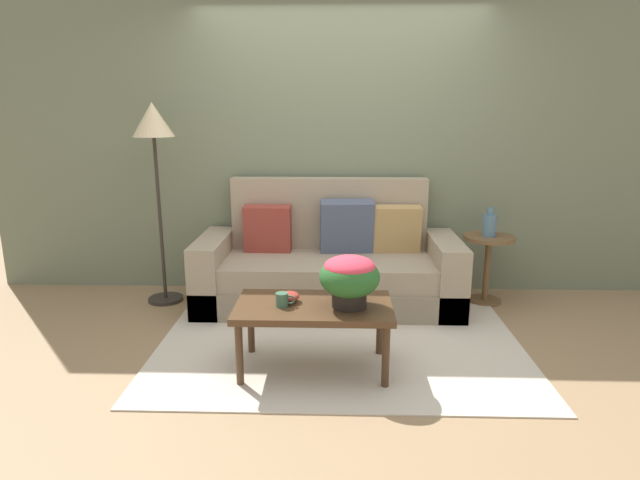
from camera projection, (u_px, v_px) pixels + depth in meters
ground_plane at (340, 347)px, 3.77m from camera, size 14.00×14.00×0.00m
wall_back at (340, 132)px, 4.72m from camera, size 6.40×0.12×2.88m
area_rug at (340, 344)px, 3.80m from camera, size 2.58×1.81×0.01m
couch at (329, 267)px, 4.55m from camera, size 2.19×0.87×1.05m
coffee_table at (314, 312)px, 3.35m from camera, size 0.99×0.55×0.45m
side_table at (488, 257)px, 4.54m from camera, size 0.43×0.43×0.59m
floor_lamp at (154, 138)px, 4.33m from camera, size 0.34×0.34×1.70m
potted_plant at (350, 276)px, 3.25m from camera, size 0.37×0.37×0.32m
coffee_mug at (283, 300)px, 3.29m from camera, size 0.12×0.08×0.09m
snack_bowl at (289, 296)px, 3.37m from camera, size 0.13×0.13×0.07m
table_vase at (490, 225)px, 4.47m from camera, size 0.11×0.11×0.25m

